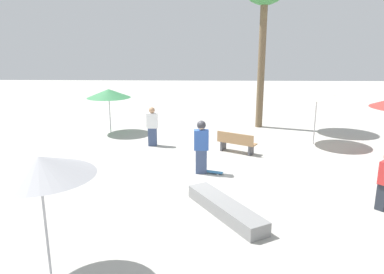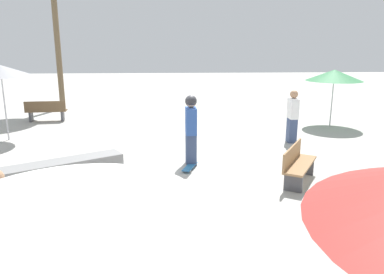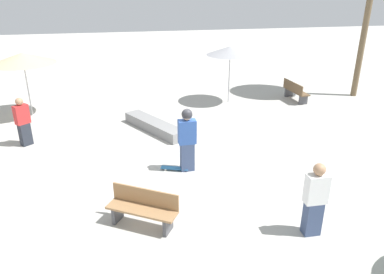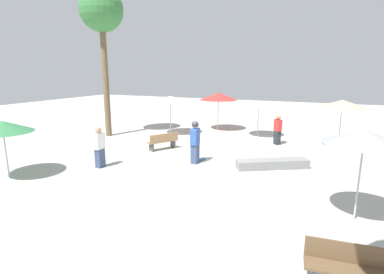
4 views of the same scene
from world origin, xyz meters
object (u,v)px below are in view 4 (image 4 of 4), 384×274
shade_umbrella_green (2,127)px  bystander_watching (99,147)px  shade_umbrella_white (259,104)px  shade_umbrella_red (218,96)px  shade_umbrella_cream (170,99)px  bystander_far (278,130)px  bench_far (351,269)px  bench_near (163,141)px  skater_main (195,141)px  skateboard (199,160)px  palm_tree_right (102,14)px  concrete_ledge (272,164)px  shade_umbrella_tan (342,104)px  shade_umbrella_grey (364,137)px

shade_umbrella_green → bystander_watching: bearing=-43.9°
shade_umbrella_white → shade_umbrella_red: size_ratio=0.87×
shade_umbrella_cream → bystander_far: (-0.01, -6.55, -1.43)m
bench_far → bench_near: bearing=-47.6°
skater_main → skateboard: skater_main is taller
bench_near → palm_tree_right: bearing=102.4°
bench_near → palm_tree_right: palm_tree_right is taller
bench_near → bystander_far: (3.52, -5.11, 0.38)m
shade_umbrella_white → bystander_watching: shade_umbrella_white is taller
shade_umbrella_white → bystander_watching: bearing=151.4°
skater_main → shade_umbrella_cream: bearing=36.0°
bench_far → shade_umbrella_cream: shade_umbrella_cream is taller
skateboard → palm_tree_right: size_ratio=0.10×
concrete_ledge → bystander_watching: 7.15m
shade_umbrella_cream → shade_umbrella_tan: (0.39, -9.57, 0.06)m
concrete_ledge → shade_umbrella_white: bearing=17.6°
concrete_ledge → bystander_far: size_ratio=1.76×
shade_umbrella_white → bench_near: bearing=143.8°
skater_main → palm_tree_right: (3.01, 7.13, 6.11)m
shade_umbrella_tan → bystander_far: size_ratio=1.54×
bystander_far → palm_tree_right: bearing=-119.8°
skater_main → shade_umbrella_grey: (-2.90, -5.93, 1.27)m
shade_umbrella_tan → shade_umbrella_red: bearing=73.4°
skateboard → shade_umbrella_green: (-4.87, 5.71, 1.89)m
bystander_watching → shade_umbrella_white: bearing=151.4°
shade_umbrella_green → concrete_ledge: bearing=-59.8°
concrete_ledge → bystander_watching: size_ratio=1.69×
shade_umbrella_green → bystander_watching: 3.49m
skater_main → skateboard: bearing=-9.2°
skater_main → shade_umbrella_green: shade_umbrella_green is taller
bench_far → shade_umbrella_red: bearing=-67.0°
palm_tree_right → bench_near: bearing=-108.6°
skateboard → bystander_watching: bearing=145.6°
skater_main → bench_far: 8.19m
concrete_ledge → shade_umbrella_grey: shade_umbrella_grey is taller
bench_far → shade_umbrella_grey: (3.02, -0.29, 1.85)m
skater_main → bystander_watching: 3.98m
skateboard → shade_umbrella_white: 6.56m
shade_umbrella_cream → bystander_watching: size_ratio=1.42×
concrete_ledge → shade_umbrella_red: 8.62m
bystander_far → shade_umbrella_green: bearing=-82.4°
skateboard → bystander_far: bystander_far is taller
concrete_ledge → shade_umbrella_green: 10.39m
palm_tree_right → shade_umbrella_tan: bearing=-79.8°
palm_tree_right → shade_umbrella_green: bearing=-169.0°
palm_tree_right → bystander_watching: palm_tree_right is taller
palm_tree_right → bystander_far: 11.85m
bench_near → shade_umbrella_green: (-5.92, 3.27, 1.52)m
shade_umbrella_green → bystander_far: 12.68m
shade_umbrella_green → bystander_far: shade_umbrella_green is taller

